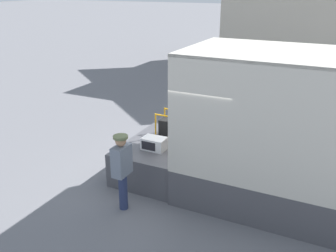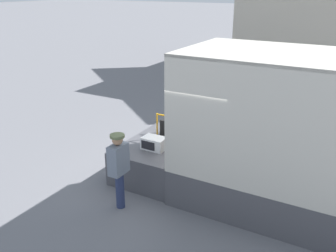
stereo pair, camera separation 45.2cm
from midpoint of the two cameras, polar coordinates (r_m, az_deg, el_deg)
ground_plane at (r=9.01m, az=4.87°, el=-8.21°), size 160.00×160.00×0.00m
tailgate_deck at (r=9.14m, az=0.40°, el=-4.85°), size 1.60×2.32×0.80m
microwave at (r=8.59m, az=-0.62°, el=-2.66°), size 0.54×0.37×0.28m
portable_generator at (r=9.22m, az=2.52°, el=-0.34°), size 0.74×0.53×0.63m
worker_person at (r=7.55m, az=-5.83°, el=-5.82°), size 0.29×0.44×1.63m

